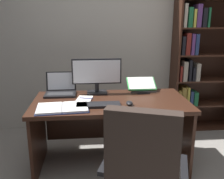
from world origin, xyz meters
The scene contains 11 objects.
wall_back centered at (0.00, 1.91, 1.36)m, with size 5.67×0.12×2.72m, color #B2ADA3.
desk centered at (-0.23, 0.88, 0.53)m, with size 1.58×0.79×0.73m.
bookshelf centered at (1.06, 1.68, 1.09)m, with size 0.92×0.32×2.13m.
monitor centered at (-0.36, 1.07, 0.93)m, with size 0.54×0.16×0.39m.
laptop centered at (-0.76, 1.07, 0.78)m, with size 0.33×0.27×0.23m.
keyboard centered at (-0.36, 0.64, 0.74)m, with size 0.42×0.15×0.02m, color black.
computer_mouse centered at (-0.06, 0.64, 0.75)m, with size 0.06×0.10×0.04m, color black.
reading_stand_with_book centered at (0.16, 1.12, 0.80)m, with size 0.33×0.26×0.14m.
open_binder centered at (-0.70, 0.59, 0.74)m, with size 0.50×0.34×0.02m.
notepad centered at (-0.50, 0.85, 0.74)m, with size 0.15×0.21×0.01m, color white.
pen centered at (-0.48, 0.85, 0.75)m, with size 0.01×0.01×0.14m, color navy.
Camera 1 is at (-0.43, -1.67, 1.55)m, focal length 40.80 mm.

